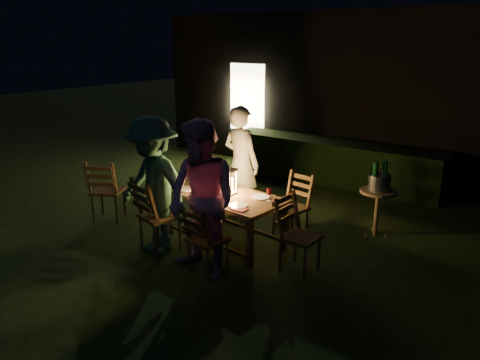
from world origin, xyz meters
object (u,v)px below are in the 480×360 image
Objects in this scene: ice_bucket at (379,182)px; bottle_table at (211,180)px; dining_table at (225,199)px; side_table at (378,196)px; person_house_side at (241,163)px; bottle_bucket_a at (375,179)px; chair_spare at (108,201)px; chair_end at (299,248)px; bottle_bucket_b at (384,179)px; chair_far_left at (239,201)px; chair_near_left at (159,228)px; chair_near_right at (207,251)px; person_opp_right at (202,200)px; lantern at (230,183)px; person_opp_left at (153,186)px; chair_far_right at (291,217)px.

bottle_table is at bearing -143.38° from ice_bucket.
ice_bucket is at bearing 47.85° from dining_table.
bottle_table is 2.30m from ice_bucket.
bottle_table reaches higher than side_table.
person_house_side reaches higher than dining_table.
chair_spare is at bearing -153.32° from bottle_bucket_a.
chair_end is 1.73m from bottle_bucket_b.
person_house_side reaches higher than chair_far_left.
bottle_bucket_b is (2.19, 2.15, 0.53)m from chair_near_left.
bottle_bucket_a reaches higher than bottle_table.
chair_spare is 4.00m from ice_bucket.
person_opp_right is at bearing -88.28° from chair_near_right.
ice_bucket is (1.95, 0.53, -0.08)m from person_house_side.
bottle_bucket_a reaches higher than chair_end.
person_house_side is 2.04m from side_table.
ice_bucket is at bearing 58.69° from chair_near_left.
bottle_bucket_a is at bearing -164.50° from chair_far_left.
person_house_side is at bearing 97.10° from bottle_table.
person_house_side reaches higher than chair_near_left.
lantern is at bearing -138.66° from side_table.
chair_near_left is at bearing -41.28° from chair_spare.
chair_near_right is 0.94× the size of chair_end.
chair_near_left reaches higher than chair_spare.
lantern reaches higher than ice_bucket.
dining_table is 1.67× the size of chair_near_left.
bottle_table reaches higher than chair_far_left.
dining_table is 1.73× the size of chair_spare.
person_house_side is (-0.71, 1.68, 0.60)m from chair_near_right.
chair_spare is 0.54× the size of person_opp_right.
chair_near_right is 1.09m from person_opp_left.
chair_near_right is at bearing 90.46° from person_opp_right.
bottle_table is at bearing -143.33° from bottle_bucket_b.
chair_far_right is 1.26m from bottle_bucket_a.
bottle_bucket_b is at bearing 38.66° from side_table.
chair_near_right is at bearing -59.68° from dining_table.
ice_bucket is at bearing -141.34° from bottle_bucket_b.
chair_near_left is 0.58× the size of person_opp_left.
chair_end is at bearing -6.68° from bottle_table.
dining_table is 0.96m from chair_far_left.
ice_bucket is (1.24, 2.27, -0.13)m from person_opp_right.
chair_end is at bearing -102.22° from bottle_bucket_a.
person_house_side is 0.85m from bottle_table.
chair_far_left reaches higher than chair_near_right.
chair_far_left is 0.60m from person_house_side.
chair_far_right is 0.92× the size of chair_spare.
chair_far_right is 1.03m from chair_end.
chair_far_right is at bearing 87.48° from chair_near_right.
chair_near_left is 3.25× the size of bottle_bucket_b.
bottle_table is (-0.60, 0.90, -0.09)m from person_opp_right.
person_opp_right is (-0.01, -0.05, 0.65)m from chair_near_right.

